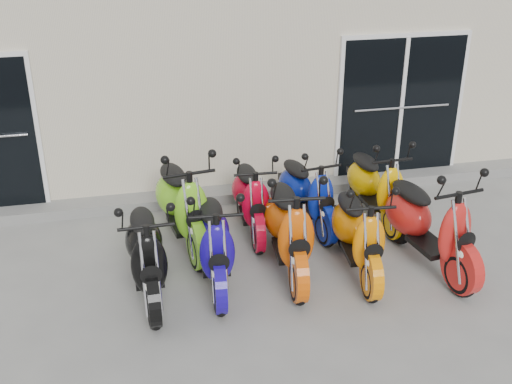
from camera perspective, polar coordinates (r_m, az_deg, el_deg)
ground at (r=7.90m, az=0.95°, el=-6.75°), size 80.00×80.00×0.00m
building at (r=12.09m, az=-4.83°, el=12.86°), size 14.00×6.00×3.20m
front_step at (r=9.60m, az=-1.83°, el=-0.10°), size 14.00×0.40×0.15m
door_right at (r=10.06m, az=12.75°, el=7.75°), size 2.02×0.08×2.22m
scooter_front_black at (r=7.18m, az=-9.79°, el=-4.46°), size 0.70×1.84×1.35m
scooter_front_blue at (r=7.31m, az=-3.77°, el=-3.55°), size 0.79×1.86×1.35m
scooter_front_orange_a at (r=7.50m, az=2.94°, el=-2.26°), size 0.89×2.02×1.45m
scooter_front_orange_b at (r=7.60m, az=9.11°, el=-2.80°), size 0.79×1.82×1.31m
scooter_front_red at (r=7.87m, az=15.26°, el=-1.80°), size 0.99×2.04×1.45m
scooter_back_green at (r=8.12m, az=-6.65°, el=-0.10°), size 0.99×2.06×1.46m
scooter_back_red at (r=8.41m, az=-0.46°, el=0.25°), size 0.71×1.73×1.26m
scooter_back_blue at (r=8.58m, az=4.57°, el=0.73°), size 0.87×1.78×1.26m
scooter_back_yellow at (r=8.87m, az=10.68°, el=1.32°), size 0.72×1.79×1.30m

